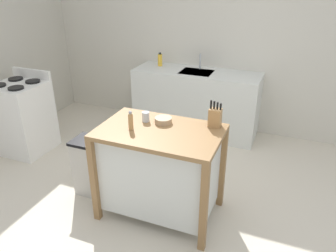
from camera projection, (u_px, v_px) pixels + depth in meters
ground_plane at (171, 210)px, 3.30m from camera, size 6.61×6.61×0.00m
wall_back at (228, 41)px, 4.58m from camera, size 5.61×0.10×2.60m
kitchen_island at (160, 168)px, 3.08m from camera, size 1.11×0.71×0.91m
knife_block at (215, 117)px, 2.94m from camera, size 0.11×0.09×0.25m
bowl_ceramic_wide at (163, 120)px, 3.04m from camera, size 0.16×0.16×0.05m
drinking_cup at (146, 117)px, 3.06m from camera, size 0.07×0.07×0.09m
pepper_grinder at (131, 121)px, 2.89m from camera, size 0.04×0.04×0.18m
trash_bin at (92, 167)px, 3.46m from camera, size 0.36×0.28×0.63m
sink_counter at (196, 102)px, 4.76m from camera, size 1.78×0.60×0.92m
sink_faucet at (200, 61)px, 4.63m from camera, size 0.02×0.02×0.22m
bottle_spray_cleaner at (160, 60)px, 4.79m from camera, size 0.07×0.07×0.20m
stove at (23, 117)px, 4.24m from camera, size 0.60×0.60×1.04m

